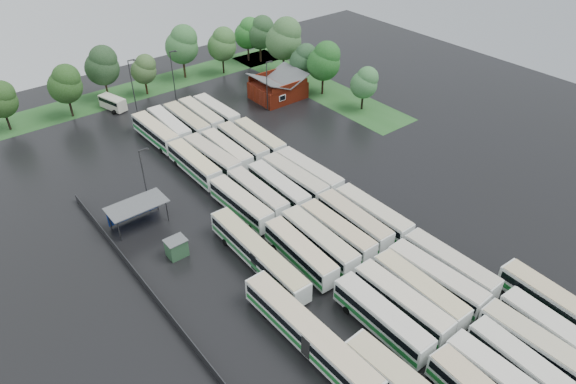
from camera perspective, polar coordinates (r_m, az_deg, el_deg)
ground at (r=68.71m, az=5.00°, el=-6.83°), size 160.00×160.00×0.00m
brick_building at (r=108.50m, az=-1.12°, el=11.32°), size 10.07×8.60×5.39m
wash_shed at (r=74.60m, az=-16.56°, el=-1.55°), size 8.20×4.20×3.58m
utility_hut at (r=68.90m, az=-12.28°, el=-6.06°), size 2.70×2.20×2.62m
grass_strip_north at (r=117.12m, az=-16.67°, el=10.71°), size 80.00×10.00×0.01m
grass_strip_east at (r=115.12m, az=2.90°, el=11.74°), size 10.00×50.00×0.01m
west_fence at (r=64.67m, az=-14.95°, el=-10.78°), size 0.10×50.00×1.20m
bus_r0c2 at (r=59.21m, az=24.88°, el=-17.37°), size 3.19×12.47×3.44m
bus_r0c3 at (r=61.33m, az=26.17°, el=-15.42°), size 2.92×12.93×3.59m
bus_r0c4 at (r=63.43m, az=27.73°, el=-13.97°), size 3.27×12.90×3.56m
bus_r1c0 at (r=59.08m, az=10.36°, el=-13.60°), size 2.90×12.84×3.56m
bus_r1c1 at (r=61.08m, az=12.52°, el=-11.89°), size 2.79×12.76×3.55m
bus_r1c2 at (r=62.87m, az=14.38°, el=-10.57°), size 3.01×12.72×3.52m
bus_r1c3 at (r=64.77m, az=16.10°, el=-9.23°), size 3.21×12.98×3.59m
bus_r1c4 at (r=67.03m, az=17.55°, el=-7.80°), size 2.89×12.66×3.51m
bus_r2c0 at (r=65.81m, az=1.36°, el=-6.71°), size 3.28×12.59×3.47m
bus_r2c1 at (r=67.43m, az=3.47°, el=-5.46°), size 3.18×13.05×3.61m
bus_r2c2 at (r=69.23m, az=5.47°, el=-4.39°), size 2.68×12.46×3.47m
bus_r2c3 at (r=71.18m, az=7.34°, el=-3.23°), size 3.05×12.71×3.52m
bus_r2c4 at (r=72.79m, az=9.39°, el=-2.45°), size 2.73×12.69×3.53m
bus_r3c0 at (r=74.20m, az=-5.25°, el=-1.28°), size 2.86×12.46×3.45m
bus_r3c1 at (r=75.91m, az=-3.41°, el=-0.24°), size 2.77×12.38×3.44m
bus_r3c2 at (r=77.19m, az=-1.08°, el=0.52°), size 2.94×12.57×3.48m
bus_r3c3 at (r=78.89m, az=0.72°, el=1.43°), size 3.05×12.96×3.59m
bus_r3c4 at (r=80.42m, az=2.31°, el=2.14°), size 3.16×13.05×3.61m
bus_r4c0 at (r=84.01m, az=-10.37°, el=3.10°), size 2.83×12.89×3.58m
bus_r4c1 at (r=85.29m, az=-8.47°, el=3.86°), size 3.33×13.09×3.61m
bus_r4c2 at (r=86.84m, az=-6.82°, el=4.55°), size 2.82×12.39×3.44m
bus_r4c3 at (r=88.51m, az=-5.07°, el=5.33°), size 3.07×12.67×3.51m
bus_r4c4 at (r=89.80m, az=-3.20°, el=5.88°), size 2.98×12.54×3.47m
bus_r5c0 at (r=94.72m, az=-14.50°, el=6.45°), size 2.96×12.86×3.57m
bus_r5c1 at (r=96.20m, az=-13.04°, el=7.13°), size 3.15×12.83×3.55m
bus_r5c2 at (r=97.00m, az=-11.17°, el=7.66°), size 2.88×13.03×3.62m
bus_r5c3 at (r=98.76m, az=-9.65°, el=8.32°), size 2.92×12.70×3.52m
bus_r5c4 at (r=100.06m, az=-7.95°, el=8.83°), size 2.82×12.36×3.43m
artic_bus_west_b at (r=65.62m, az=-3.37°, el=-6.92°), size 3.02×18.63×3.45m
artic_bus_west_c at (r=56.64m, az=2.37°, el=-15.62°), size 3.03×19.46×3.60m
minibus at (r=109.50m, az=-18.90°, el=9.39°), size 3.72×6.38×2.62m
tree_north_0 at (r=107.35m, az=-29.26°, el=9.00°), size 5.82×5.82×9.64m
tree_north_1 at (r=107.37m, az=-23.48°, el=10.99°), size 6.37×6.37×10.55m
tree_north_2 at (r=112.42m, az=-19.92°, el=13.12°), size 6.83×6.83×11.32m
tree_north_3 at (r=112.80m, az=-15.68°, el=13.04°), size 5.23×5.23×8.67m
tree_north_4 at (r=118.64m, az=-11.65°, el=15.80°), size 7.22×7.22×11.96m
tree_north_5 at (r=119.98m, az=-7.29°, el=16.02°), size 6.44×6.44×10.66m
tree_north_6 at (r=127.06m, az=-4.43°, el=17.21°), size 6.28×6.28×10.41m
tree_east_0 at (r=103.25m, az=8.55°, el=11.95°), size 5.32×5.32×8.82m
tree_east_1 at (r=108.47m, az=4.09°, el=14.35°), size 6.86×6.86×11.36m
tree_east_2 at (r=112.19m, az=1.79°, el=14.50°), size 5.76×5.76×9.55m
tree_east_3 at (r=117.56m, az=-0.39°, el=16.71°), size 7.94×7.94×13.15m
tree_east_4 at (r=126.12m, az=-3.04°, el=17.31°), size 6.65×6.65×11.02m
lamp_post_ne at (r=101.59m, az=-2.31°, el=12.02°), size 1.55×0.30×10.07m
lamp_post_nw at (r=75.37m, az=-15.65°, el=1.72°), size 1.56×0.30×10.10m
lamp_post_back_w at (r=104.82m, az=-16.89°, el=11.52°), size 1.66×0.32×10.75m
lamp_post_back_e at (r=108.05m, az=-12.64°, el=12.81°), size 1.61×0.31×10.48m
puddle_0 at (r=60.49m, az=15.99°, el=-16.04°), size 3.93×3.93×0.01m
puddle_1 at (r=67.39m, az=24.93°, el=-11.95°), size 3.67×3.67×0.01m
puddle_2 at (r=65.37m, az=-0.16°, el=-9.34°), size 7.60×7.60×0.01m
puddle_3 at (r=72.38m, az=8.73°, el=-4.59°), size 4.99×4.99×0.01m
puddle_4 at (r=69.57m, az=24.74°, el=-10.14°), size 2.32×2.32×0.01m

